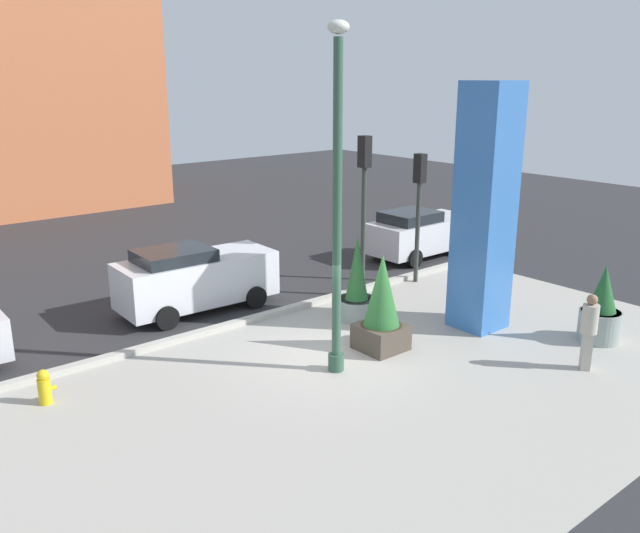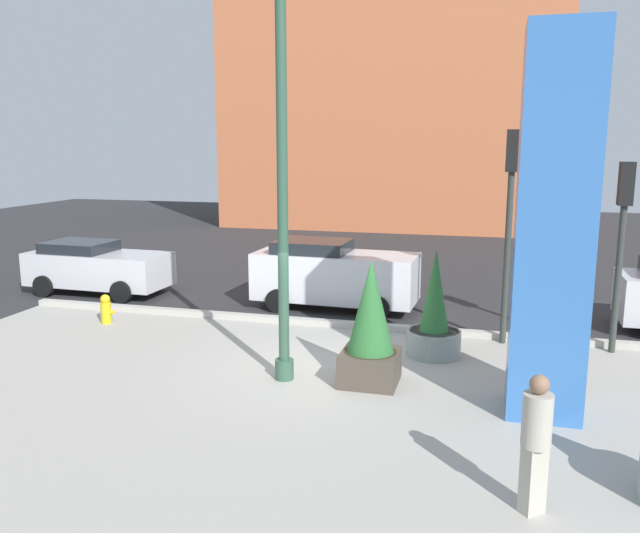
% 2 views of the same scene
% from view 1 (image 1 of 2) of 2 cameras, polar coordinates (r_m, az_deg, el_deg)
% --- Properties ---
extents(ground_plane, '(60.00, 60.00, 0.00)m').
position_cam_1_polar(ground_plane, '(19.02, -6.59, -3.80)').
color(ground_plane, '#2D2D30').
extents(plaza_pavement, '(18.00, 10.00, 0.02)m').
position_cam_1_polar(plaza_pavement, '(14.73, 6.57, -9.94)').
color(plaza_pavement, '#ADA89E').
rests_on(plaza_pavement, ground_plane).
extents(curb_strip, '(18.00, 0.24, 0.16)m').
position_cam_1_polar(curb_strip, '(18.30, -5.08, -4.30)').
color(curb_strip, '#B7B2A8').
rests_on(curb_strip, ground_plane).
extents(lamp_post, '(0.44, 0.44, 7.48)m').
position_cam_1_polar(lamp_post, '(14.11, 1.48, 4.70)').
color(lamp_post, '#335642').
rests_on(lamp_post, ground_plane).
extents(art_pillar_blue, '(1.19, 1.19, 6.31)m').
position_cam_1_polar(art_pillar_blue, '(17.42, 13.91, 4.76)').
color(art_pillar_blue, '#3870BC').
rests_on(art_pillar_blue, ground_plane).
extents(potted_plant_curbside, '(1.03, 1.03, 1.97)m').
position_cam_1_polar(potted_plant_curbside, '(17.99, 22.92, -3.53)').
color(potted_plant_curbside, gray).
rests_on(potted_plant_curbside, ground_plane).
extents(potted_plant_mid_plaza, '(1.06, 1.06, 2.39)m').
position_cam_1_polar(potted_plant_mid_plaza, '(16.03, 5.30, -3.45)').
color(potted_plant_mid_plaza, '#4C4238').
rests_on(potted_plant_mid_plaza, ground_plane).
extents(potted_plant_by_pillar, '(1.15, 1.15, 2.31)m').
position_cam_1_polar(potted_plant_by_pillar, '(18.12, 3.16, -1.99)').
color(potted_plant_by_pillar, gray).
rests_on(potted_plant_by_pillar, ground_plane).
extents(fire_hydrant, '(0.36, 0.26, 0.75)m').
position_cam_1_polar(fire_hydrant, '(14.76, -22.51, -9.51)').
color(fire_hydrant, gold).
rests_on(fire_hydrant, ground_plane).
extents(traffic_light_far_side, '(0.28, 0.42, 4.78)m').
position_cam_1_polar(traffic_light_far_side, '(19.44, 3.77, 6.50)').
color(traffic_light_far_side, '#333833').
rests_on(traffic_light_far_side, ground_plane).
extents(traffic_light_corner, '(0.28, 0.42, 4.11)m').
position_cam_1_polar(traffic_light_corner, '(21.08, 8.45, 6.00)').
color(traffic_light_corner, '#333833').
rests_on(traffic_light_corner, ground_plane).
extents(car_intersection, '(4.47, 2.07, 1.87)m').
position_cam_1_polar(car_intersection, '(18.99, -10.63, -0.95)').
color(car_intersection, silver).
rests_on(car_intersection, ground_plane).
extents(car_curb_east, '(4.21, 2.00, 1.74)m').
position_cam_1_polar(car_curb_east, '(24.57, 8.56, 2.87)').
color(car_curb_east, silver).
rests_on(car_curb_east, ground_plane).
extents(pedestrian_by_curb, '(0.51, 0.51, 1.79)m').
position_cam_1_polar(pedestrian_by_curb, '(16.08, 22.02, -4.90)').
color(pedestrian_by_curb, '#B2AD9E').
rests_on(pedestrian_by_curb, ground_plane).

